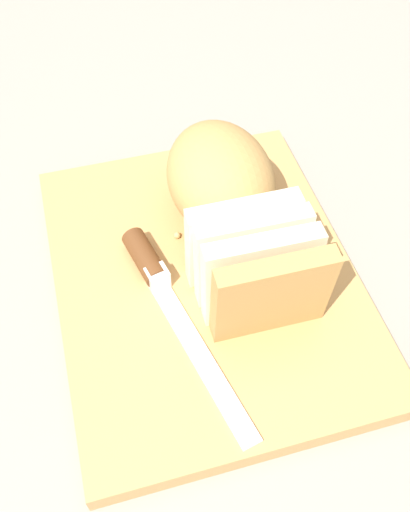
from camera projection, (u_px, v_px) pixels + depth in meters
The scene contains 8 objects.
ground_plane at pixel (205, 285), 0.65m from camera, with size 3.00×3.00×0.00m, color gray.
cutting_board at pixel (205, 279), 0.64m from camera, with size 0.41×0.32×0.02m, color tan.
bread_loaf at pixel (231, 205), 0.62m from camera, with size 0.26×0.12×0.11m.
bread_knife at pixel (156, 277), 0.61m from camera, with size 0.26×0.08×0.03m.
crumb_near_knife at pixel (220, 294), 0.61m from camera, with size 0.01×0.01×0.01m, color tan.
crumb_near_loaf at pixel (177, 235), 0.66m from camera, with size 0.01×0.01×0.01m, color tan.
crumb_stray_left at pixel (216, 220), 0.67m from camera, with size 0.00×0.00×0.00m, color tan.
crumb_stray_right at pixel (216, 239), 0.65m from camera, with size 0.01×0.01×0.01m, color tan.
Camera 1 is at (0.36, -0.10, 0.53)m, focal length 40.57 mm.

